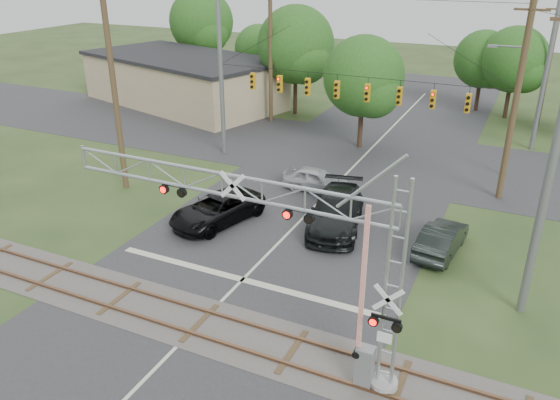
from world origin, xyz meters
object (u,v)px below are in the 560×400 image
at_px(crossing_gantry, 285,241).
at_px(traffic_signal_span, 365,89).
at_px(sedan_silver, 317,180).
at_px(commercial_building, 183,80).
at_px(streetlight, 512,105).
at_px(car_dark, 337,211).
at_px(pickup_black, 217,209).

distance_m(crossing_gantry, traffic_signal_span, 18.63).
height_order(sedan_silver, commercial_building, commercial_building).
bearing_deg(traffic_signal_span, streetlight, 25.85).
xyz_separation_m(traffic_signal_span, streetlight, (8.37, 4.06, -0.99)).
relative_size(traffic_signal_span, commercial_building, 0.90).
height_order(crossing_gantry, commercial_building, crossing_gantry).
xyz_separation_m(car_dark, streetlight, (7.24, 11.82, 3.79)).
bearing_deg(traffic_signal_span, pickup_black, -116.11).
xyz_separation_m(pickup_black, sedan_silver, (3.23, 6.34, -0.05)).
bearing_deg(pickup_black, streetlight, 62.43).
relative_size(crossing_gantry, traffic_signal_span, 0.65).
bearing_deg(pickup_black, traffic_signal_span, 79.71).
bearing_deg(sedan_silver, streetlight, -51.51).
height_order(traffic_signal_span, sedan_silver, traffic_signal_span).
height_order(crossing_gantry, sedan_silver, crossing_gantry).
xyz_separation_m(sedan_silver, streetlight, (10.02, 7.68, 3.99)).
bearing_deg(sedan_silver, pickup_black, 154.01).
height_order(crossing_gantry, pickup_black, crossing_gantry).
xyz_separation_m(crossing_gantry, streetlight, (5.37, 22.42, -0.08)).
relative_size(crossing_gantry, car_dark, 1.99).
height_order(crossing_gantry, traffic_signal_span, traffic_signal_span).
relative_size(pickup_black, commercial_building, 0.26).
distance_m(pickup_black, streetlight, 19.69).
height_order(pickup_black, streetlight, streetlight).
bearing_deg(commercial_building, streetlight, 2.82).
bearing_deg(commercial_building, sedan_silver, -20.58).
distance_m(traffic_signal_span, pickup_black, 12.14).
relative_size(crossing_gantry, sedan_silver, 2.97).
bearing_deg(car_dark, streetlight, 46.30).
relative_size(car_dark, sedan_silver, 1.49).
distance_m(sedan_silver, commercial_building, 24.66).
bearing_deg(sedan_silver, commercial_building, 54.37).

